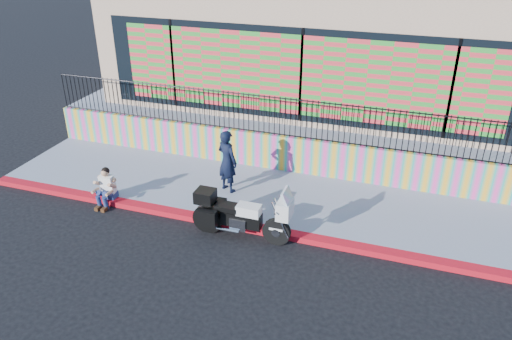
% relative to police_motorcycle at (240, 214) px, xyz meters
% --- Properties ---
extents(ground, '(90.00, 90.00, 0.00)m').
position_rel_police_motorcycle_xyz_m(ground, '(0.31, 0.35, -0.64)').
color(ground, black).
rests_on(ground, ground).
extents(red_curb, '(16.00, 0.30, 0.15)m').
position_rel_police_motorcycle_xyz_m(red_curb, '(0.31, 0.35, -0.57)').
color(red_curb, '#BB0D2B').
rests_on(red_curb, ground).
extents(sidewalk, '(16.00, 3.00, 0.15)m').
position_rel_police_motorcycle_xyz_m(sidewalk, '(0.31, 2.00, -0.57)').
color(sidewalk, gray).
rests_on(sidewalk, ground).
extents(mural_wall, '(16.00, 0.20, 1.10)m').
position_rel_police_motorcycle_xyz_m(mural_wall, '(0.31, 3.60, 0.06)').
color(mural_wall, '#FF43A7').
rests_on(mural_wall, sidewalk).
extents(metal_fence, '(15.80, 0.04, 1.20)m').
position_rel_police_motorcycle_xyz_m(metal_fence, '(0.31, 3.60, 1.21)').
color(metal_fence, black).
rests_on(metal_fence, mural_wall).
extents(elevated_platform, '(16.00, 10.00, 1.25)m').
position_rel_police_motorcycle_xyz_m(elevated_platform, '(0.31, 8.70, -0.02)').
color(elevated_platform, gray).
rests_on(elevated_platform, ground).
extents(storefront_building, '(14.00, 8.06, 4.00)m').
position_rel_police_motorcycle_xyz_m(storefront_building, '(0.31, 8.48, 2.61)').
color(storefront_building, tan).
rests_on(storefront_building, elevated_platform).
extents(police_motorcycle, '(2.46, 0.81, 1.53)m').
position_rel_police_motorcycle_xyz_m(police_motorcycle, '(0.00, 0.00, 0.00)').
color(police_motorcycle, black).
rests_on(police_motorcycle, ground).
extents(police_officer, '(0.78, 0.67, 1.80)m').
position_rel_police_motorcycle_xyz_m(police_officer, '(-1.05, 1.86, 0.41)').
color(police_officer, black).
rests_on(police_officer, sidewalk).
extents(seated_man, '(0.54, 0.71, 1.06)m').
position_rel_police_motorcycle_xyz_m(seated_man, '(-3.97, 0.23, -0.19)').
color(seated_man, navy).
rests_on(seated_man, ground).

